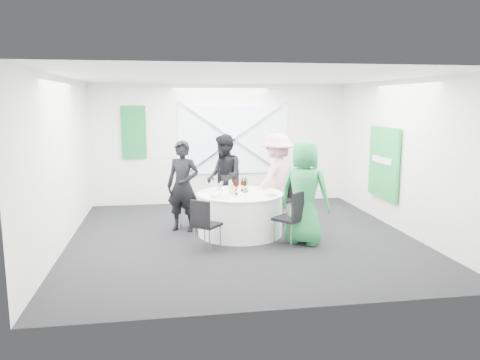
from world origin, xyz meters
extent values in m
plane|color=black|center=(0.00, 0.00, 0.00)|extent=(6.00, 6.00, 0.00)
plane|color=silver|center=(0.00, 0.00, 2.80)|extent=(6.00, 6.00, 0.00)
plane|color=silver|center=(0.00, 3.00, 1.40)|extent=(6.00, 0.00, 6.00)
plane|color=silver|center=(0.00, -3.00, 1.40)|extent=(6.00, 0.00, 6.00)
plane|color=silver|center=(-3.00, 0.00, 1.40)|extent=(0.00, 6.00, 6.00)
plane|color=silver|center=(3.00, 0.00, 1.40)|extent=(0.00, 6.00, 6.00)
cube|color=silver|center=(0.30, 2.96, 1.50)|extent=(2.60, 0.03, 1.60)
cube|color=silver|center=(0.30, 2.92, 1.50)|extent=(2.63, 0.05, 1.84)
cube|color=silver|center=(0.30, 2.92, 1.50)|extent=(2.63, 0.05, 1.84)
cube|color=#167133|center=(-2.00, 2.95, 1.70)|extent=(0.55, 0.04, 1.20)
cube|color=green|center=(2.94, 0.60, 1.20)|extent=(0.05, 1.20, 1.40)
cylinder|color=white|center=(0.00, 0.20, 0.37)|extent=(1.52, 1.52, 0.74)
cylinder|color=white|center=(0.00, 0.20, 0.75)|extent=(1.56, 1.56, 0.02)
cube|color=black|center=(-0.03, 1.26, 0.50)|extent=(0.48, 0.48, 0.06)
cube|color=black|center=(-0.04, 1.48, 0.77)|extent=(0.44, 0.06, 0.50)
cylinder|color=silver|center=(0.15, 1.45, 0.24)|extent=(0.02, 0.02, 0.47)
cylinder|color=silver|center=(-0.22, 1.44, 0.24)|extent=(0.02, 0.02, 0.47)
cylinder|color=silver|center=(0.16, 1.08, 0.24)|extent=(0.02, 0.02, 0.47)
cylinder|color=silver|center=(-0.21, 1.07, 0.24)|extent=(0.02, 0.02, 0.47)
cube|color=black|center=(-0.81, 0.73, 0.46)|extent=(0.59, 0.59, 0.05)
cube|color=black|center=(-0.98, 0.84, 0.71)|extent=(0.26, 0.36, 0.46)
cylinder|color=silver|center=(-0.86, 0.97, 0.22)|extent=(0.02, 0.02, 0.44)
cylinder|color=silver|center=(-1.05, 0.68, 0.22)|extent=(0.02, 0.02, 0.44)
cylinder|color=silver|center=(-0.57, 0.78, 0.22)|extent=(0.02, 0.02, 0.44)
cylinder|color=silver|center=(-0.76, 0.49, 0.22)|extent=(0.02, 0.02, 0.44)
cube|color=black|center=(0.87, 0.68, 0.50)|extent=(0.64, 0.64, 0.06)
cube|color=black|center=(1.07, 0.78, 0.78)|extent=(0.25, 0.41, 0.50)
cylinder|color=silver|center=(1.13, 0.60, 0.24)|extent=(0.02, 0.02, 0.48)
cylinder|color=silver|center=(0.95, 0.94, 0.24)|extent=(0.02, 0.02, 0.48)
cylinder|color=silver|center=(0.80, 0.42, 0.24)|extent=(0.02, 0.02, 0.48)
cylinder|color=silver|center=(0.61, 0.75, 0.24)|extent=(0.02, 0.02, 0.48)
cube|color=black|center=(0.69, -0.60, 0.45)|extent=(0.60, 0.60, 0.05)
cube|color=black|center=(0.83, -0.75, 0.71)|extent=(0.33, 0.30, 0.45)
cylinder|color=silver|center=(0.68, -0.84, 0.22)|extent=(0.02, 0.02, 0.43)
cylinder|color=silver|center=(0.94, -0.61, 0.22)|extent=(0.02, 0.02, 0.43)
cylinder|color=silver|center=(0.45, -0.58, 0.22)|extent=(0.02, 0.02, 0.43)
cylinder|color=silver|center=(0.71, -0.35, 0.22)|extent=(0.02, 0.02, 0.43)
cube|color=black|center=(-0.68, -0.61, 0.41)|extent=(0.54, 0.54, 0.05)
cube|color=black|center=(-0.80, -0.75, 0.64)|extent=(0.30, 0.26, 0.41)
cylinder|color=silver|center=(-0.90, -0.63, 0.20)|extent=(0.02, 0.02, 0.39)
cylinder|color=silver|center=(-0.66, -0.83, 0.20)|extent=(0.02, 0.02, 0.39)
cylinder|color=silver|center=(-0.70, -0.39, 0.20)|extent=(0.02, 0.02, 0.39)
cylinder|color=silver|center=(-0.46, -0.59, 0.20)|extent=(0.02, 0.02, 0.39)
imported|color=black|center=(-1.00, 0.61, 0.85)|extent=(0.72, 0.61, 1.69)
imported|color=black|center=(-0.14, 1.35, 0.87)|extent=(0.56, 0.90, 1.75)
imported|color=pink|center=(0.83, 0.77, 0.90)|extent=(1.26, 1.10, 1.79)
imported|color=#258947|center=(0.98, -0.53, 0.88)|extent=(1.03, 0.97, 1.77)
cylinder|color=white|center=(0.03, 0.74, 0.77)|extent=(0.25, 0.25, 0.01)
cylinder|color=white|center=(-0.49, 0.49, 0.77)|extent=(0.28, 0.28, 0.01)
cylinder|color=white|center=(0.51, 0.44, 0.77)|extent=(0.24, 0.24, 0.01)
cylinder|color=#94B260|center=(0.51, 0.44, 0.79)|extent=(0.16, 0.16, 0.02)
cylinder|color=white|center=(0.48, -0.14, 0.77)|extent=(0.28, 0.28, 0.01)
cylinder|color=#94B260|center=(0.48, -0.14, 0.79)|extent=(0.18, 0.18, 0.02)
cylinder|color=white|center=(-0.37, -0.17, 0.77)|extent=(0.27, 0.27, 0.01)
cube|color=white|center=(-0.47, -0.09, 0.80)|extent=(0.21, 0.20, 0.05)
cylinder|color=#341509|center=(-0.08, 0.22, 0.87)|extent=(0.06, 0.06, 0.22)
cylinder|color=#341509|center=(-0.08, 0.22, 1.01)|extent=(0.02, 0.02, 0.06)
cylinder|color=#EAD97C|center=(-0.08, 0.22, 0.85)|extent=(0.06, 0.06, 0.08)
cylinder|color=#341509|center=(0.07, 0.38, 0.86)|extent=(0.06, 0.06, 0.19)
cylinder|color=#341509|center=(0.07, 0.38, 0.98)|extent=(0.02, 0.02, 0.06)
cylinder|color=#EAD97C|center=(0.07, 0.38, 0.84)|extent=(0.06, 0.06, 0.07)
cylinder|color=#341509|center=(0.09, 0.22, 0.87)|extent=(0.06, 0.06, 0.22)
cylinder|color=#341509|center=(0.09, 0.22, 1.01)|extent=(0.02, 0.02, 0.06)
cylinder|color=#EAD97C|center=(0.09, 0.22, 0.85)|extent=(0.06, 0.06, 0.08)
cylinder|color=#341509|center=(-0.09, 0.06, 0.85)|extent=(0.06, 0.06, 0.19)
cylinder|color=#341509|center=(-0.09, 0.06, 0.98)|extent=(0.02, 0.02, 0.06)
cylinder|color=#EAD97C|center=(-0.09, 0.06, 0.84)|extent=(0.06, 0.06, 0.07)
cylinder|color=green|center=(0.13, 0.29, 0.87)|extent=(0.08, 0.08, 0.23)
cylinder|color=green|center=(0.13, 0.29, 1.02)|extent=(0.03, 0.03, 0.06)
cylinder|color=#EAD97C|center=(0.13, 0.29, 0.85)|extent=(0.08, 0.08, 0.08)
cylinder|color=silver|center=(-0.18, 0.12, 0.87)|extent=(0.08, 0.08, 0.21)
cylinder|color=silver|center=(-0.18, 0.12, 1.00)|extent=(0.03, 0.03, 0.06)
cylinder|color=#EAD97C|center=(-0.18, 0.12, 0.84)|extent=(0.08, 0.08, 0.07)
cylinder|color=white|center=(-0.13, -0.12, 0.76)|extent=(0.06, 0.06, 0.00)
cylinder|color=white|center=(-0.13, -0.12, 0.81)|extent=(0.01, 0.01, 0.10)
cone|color=white|center=(-0.13, -0.12, 0.89)|extent=(0.07, 0.07, 0.08)
cylinder|color=white|center=(-0.30, 0.51, 0.76)|extent=(0.06, 0.06, 0.00)
cylinder|color=white|center=(-0.30, 0.51, 0.81)|extent=(0.01, 0.01, 0.10)
cone|color=white|center=(-0.30, 0.51, 0.89)|extent=(0.07, 0.07, 0.08)
cylinder|color=white|center=(0.15, 0.58, 0.76)|extent=(0.06, 0.06, 0.00)
cylinder|color=white|center=(0.15, 0.58, 0.81)|extent=(0.01, 0.01, 0.10)
cone|color=white|center=(0.15, 0.58, 0.89)|extent=(0.07, 0.07, 0.08)
cylinder|color=white|center=(-0.39, 0.10, 0.76)|extent=(0.06, 0.06, 0.00)
cylinder|color=white|center=(-0.39, 0.10, 0.81)|extent=(0.01, 0.01, 0.10)
cone|color=white|center=(-0.39, 0.10, 0.89)|extent=(0.07, 0.07, 0.08)
cylinder|color=white|center=(0.02, -0.18, 0.76)|extent=(0.06, 0.06, 0.00)
cylinder|color=white|center=(0.02, -0.18, 0.81)|extent=(0.01, 0.01, 0.10)
cone|color=white|center=(0.02, -0.18, 0.89)|extent=(0.07, 0.07, 0.08)
cylinder|color=white|center=(-0.12, 0.59, 0.76)|extent=(0.06, 0.06, 0.00)
cylinder|color=white|center=(-0.12, 0.59, 0.81)|extent=(0.01, 0.01, 0.10)
cone|color=white|center=(-0.12, 0.59, 0.89)|extent=(0.07, 0.07, 0.08)
cylinder|color=white|center=(-0.38, 0.29, 0.76)|extent=(0.06, 0.06, 0.00)
cylinder|color=white|center=(-0.38, 0.29, 0.81)|extent=(0.01, 0.01, 0.10)
cone|color=white|center=(-0.38, 0.29, 0.89)|extent=(0.07, 0.07, 0.08)
cube|color=silver|center=(-0.37, 0.64, 0.76)|extent=(0.09, 0.13, 0.01)
cube|color=silver|center=(-0.56, 0.34, 0.76)|extent=(0.09, 0.14, 0.01)
cube|color=silver|center=(-0.54, 0.01, 0.76)|extent=(0.10, 0.13, 0.01)
cube|color=silver|center=(-0.34, -0.26, 0.76)|extent=(0.10, 0.13, 0.01)
cube|color=silver|center=(0.57, 0.29, 0.76)|extent=(0.08, 0.14, 0.01)
cube|color=silver|center=(0.43, 0.58, 0.76)|extent=(0.08, 0.14, 0.01)
cube|color=silver|center=(0.18, 0.75, 0.76)|extent=(0.15, 0.02, 0.01)
cube|color=silver|center=(-0.13, 0.76, 0.76)|extent=(0.15, 0.03, 0.01)
camera|label=1|loc=(-1.35, -7.97, 2.39)|focal=35.00mm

